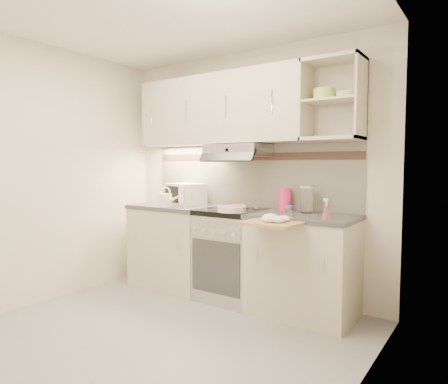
{
  "coord_description": "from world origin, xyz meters",
  "views": [
    {
      "loc": [
        2.15,
        -2.17,
        1.34
      ],
      "look_at": [
        0.0,
        0.95,
        1.08
      ],
      "focal_mm": 32.0,
      "sensor_mm": 36.0,
      "label": 1
    }
  ],
  "objects_px": {
    "electric_range": "(232,254)",
    "plate_stack": "(232,209)",
    "glass_jar": "(307,199)",
    "spray_bottle": "(326,211)",
    "watering_can": "(166,200)",
    "pink_pitcher": "(285,199)",
    "cutting_board": "(273,223)",
    "microwave": "(185,194)"
  },
  "relations": [
    {
      "from": "plate_stack",
      "to": "spray_bottle",
      "type": "height_order",
      "value": "spray_bottle"
    },
    {
      "from": "electric_range",
      "to": "plate_stack",
      "type": "xyz_separation_m",
      "value": [
        0.11,
        -0.18,
        0.47
      ]
    },
    {
      "from": "electric_range",
      "to": "pink_pitcher",
      "type": "xyz_separation_m",
      "value": [
        0.47,
        0.2,
        0.56
      ]
    },
    {
      "from": "plate_stack",
      "to": "glass_jar",
      "type": "relative_size",
      "value": 1.09
    },
    {
      "from": "microwave",
      "to": "plate_stack",
      "type": "bearing_deg",
      "value": -3.1
    },
    {
      "from": "plate_stack",
      "to": "glass_jar",
      "type": "xyz_separation_m",
      "value": [
        0.62,
        0.31,
        0.1
      ]
    },
    {
      "from": "microwave",
      "to": "watering_can",
      "type": "xyz_separation_m",
      "value": [
        0.02,
        -0.33,
        -0.04
      ]
    },
    {
      "from": "pink_pitcher",
      "to": "spray_bottle",
      "type": "relative_size",
      "value": 1.18
    },
    {
      "from": "spray_bottle",
      "to": "cutting_board",
      "type": "xyz_separation_m",
      "value": [
        -0.35,
        -0.25,
        -0.1
      ]
    },
    {
      "from": "electric_range",
      "to": "cutting_board",
      "type": "relative_size",
      "value": 2.0
    },
    {
      "from": "microwave",
      "to": "cutting_board",
      "type": "distance_m",
      "value": 1.48
    },
    {
      "from": "plate_stack",
      "to": "microwave",
      "type": "bearing_deg",
      "value": 159.91
    },
    {
      "from": "electric_range",
      "to": "spray_bottle",
      "type": "xyz_separation_m",
      "value": [
        1.02,
        -0.17,
        0.52
      ]
    },
    {
      "from": "microwave",
      "to": "watering_can",
      "type": "bearing_deg",
      "value": -68.78
    },
    {
      "from": "pink_pitcher",
      "to": "glass_jar",
      "type": "relative_size",
      "value": 0.85
    },
    {
      "from": "microwave",
      "to": "plate_stack",
      "type": "height_order",
      "value": "microwave"
    },
    {
      "from": "microwave",
      "to": "pink_pitcher",
      "type": "relative_size",
      "value": 2.24
    },
    {
      "from": "glass_jar",
      "to": "spray_bottle",
      "type": "xyz_separation_m",
      "value": [
        0.29,
        -0.3,
        -0.06
      ]
    },
    {
      "from": "electric_range",
      "to": "spray_bottle",
      "type": "bearing_deg",
      "value": -9.57
    },
    {
      "from": "plate_stack",
      "to": "electric_range",
      "type": "bearing_deg",
      "value": 121.25
    },
    {
      "from": "spray_bottle",
      "to": "glass_jar",
      "type": "bearing_deg",
      "value": 124.75
    },
    {
      "from": "microwave",
      "to": "pink_pitcher",
      "type": "height_order",
      "value": "microwave"
    },
    {
      "from": "watering_can",
      "to": "pink_pitcher",
      "type": "bearing_deg",
      "value": 7.63
    },
    {
      "from": "electric_range",
      "to": "cutting_board",
      "type": "height_order",
      "value": "electric_range"
    },
    {
      "from": "pink_pitcher",
      "to": "cutting_board",
      "type": "xyz_separation_m",
      "value": [
        0.2,
        -0.62,
        -0.13
      ]
    },
    {
      "from": "glass_jar",
      "to": "cutting_board",
      "type": "distance_m",
      "value": 0.58
    },
    {
      "from": "glass_jar",
      "to": "microwave",
      "type": "bearing_deg",
      "value": -179.34
    },
    {
      "from": "plate_stack",
      "to": "cutting_board",
      "type": "distance_m",
      "value": 0.61
    },
    {
      "from": "electric_range",
      "to": "plate_stack",
      "type": "distance_m",
      "value": 0.52
    },
    {
      "from": "watering_can",
      "to": "glass_jar",
      "type": "height_order",
      "value": "glass_jar"
    },
    {
      "from": "watering_can",
      "to": "pink_pitcher",
      "type": "height_order",
      "value": "pink_pitcher"
    },
    {
      "from": "watering_can",
      "to": "cutting_board",
      "type": "bearing_deg",
      "value": -21.03
    },
    {
      "from": "pink_pitcher",
      "to": "cutting_board",
      "type": "bearing_deg",
      "value": -60.25
    },
    {
      "from": "watering_can",
      "to": "plate_stack",
      "type": "distance_m",
      "value": 0.79
    },
    {
      "from": "electric_range",
      "to": "plate_stack",
      "type": "bearing_deg",
      "value": -58.75
    },
    {
      "from": "microwave",
      "to": "glass_jar",
      "type": "height_order",
      "value": "glass_jar"
    },
    {
      "from": "spray_bottle",
      "to": "microwave",
      "type": "bearing_deg",
      "value": 161.45
    },
    {
      "from": "pink_pitcher",
      "to": "microwave",
      "type": "bearing_deg",
      "value": -163.65
    },
    {
      "from": "plate_stack",
      "to": "pink_pitcher",
      "type": "bearing_deg",
      "value": 46.25
    },
    {
      "from": "glass_jar",
      "to": "watering_can",
      "type": "bearing_deg",
      "value": -165.95
    },
    {
      "from": "electric_range",
      "to": "watering_can",
      "type": "distance_m",
      "value": 0.88
    },
    {
      "from": "cutting_board",
      "to": "pink_pitcher",
      "type": "bearing_deg",
      "value": 109.82
    }
  ]
}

